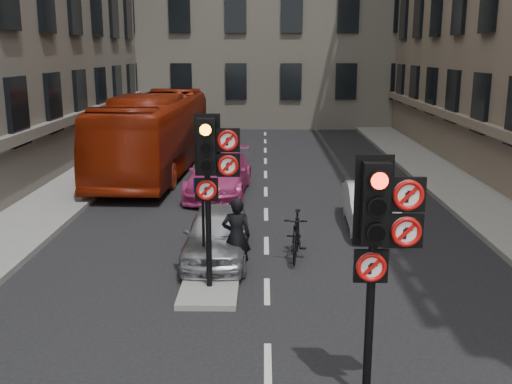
{
  "coord_description": "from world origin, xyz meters",
  "views": [
    {
      "loc": [
        -0.08,
        -6.68,
        4.93
      ],
      "look_at": [
        -0.2,
        3.06,
        2.6
      ],
      "focal_mm": 42.0,
      "sensor_mm": 36.0,
      "label": 1
    }
  ],
  "objects_px": {
    "car_pink": "(219,174)",
    "motorcyclist": "(236,236)",
    "car_silver": "(217,234)",
    "car_white": "(370,206)",
    "signal_near": "(380,230)",
    "bus_red": "(155,134)",
    "signal_far": "(212,164)",
    "motorcycle": "(296,235)",
    "info_sign": "(203,212)"
  },
  "relations": [
    {
      "from": "signal_far",
      "to": "car_silver",
      "type": "distance_m",
      "value": 2.89
    },
    {
      "from": "motorcycle",
      "to": "bus_red",
      "type": "bearing_deg",
      "value": 123.54
    },
    {
      "from": "car_pink",
      "to": "motorcyclist",
      "type": "distance_m",
      "value": 7.71
    },
    {
      "from": "car_silver",
      "to": "car_white",
      "type": "height_order",
      "value": "car_silver"
    },
    {
      "from": "car_pink",
      "to": "signal_far",
      "type": "bearing_deg",
      "value": -82.81
    },
    {
      "from": "bus_red",
      "to": "signal_far",
      "type": "bearing_deg",
      "value": -72.53
    },
    {
      "from": "car_white",
      "to": "motorcyclist",
      "type": "bearing_deg",
      "value": -132.09
    },
    {
      "from": "motorcyclist",
      "to": "info_sign",
      "type": "xyz_separation_m",
      "value": [
        -0.7,
        -0.27,
        0.63
      ]
    },
    {
      "from": "signal_near",
      "to": "bus_red",
      "type": "distance_m",
      "value": 17.51
    },
    {
      "from": "car_silver",
      "to": "bus_red",
      "type": "bearing_deg",
      "value": 108.02
    },
    {
      "from": "motorcycle",
      "to": "car_white",
      "type": "bearing_deg",
      "value": 55.76
    },
    {
      "from": "signal_near",
      "to": "info_sign",
      "type": "bearing_deg",
      "value": 121.19
    },
    {
      "from": "signal_far",
      "to": "car_white",
      "type": "distance_m",
      "value": 6.54
    },
    {
      "from": "bus_red",
      "to": "info_sign",
      "type": "distance_m",
      "value": 12.1
    },
    {
      "from": "signal_far",
      "to": "car_pink",
      "type": "xyz_separation_m",
      "value": [
        -0.51,
        8.66,
        -2.01
      ]
    },
    {
      "from": "info_sign",
      "to": "motorcyclist",
      "type": "bearing_deg",
      "value": 2.08
    },
    {
      "from": "car_pink",
      "to": "bus_red",
      "type": "height_order",
      "value": "bus_red"
    },
    {
      "from": "car_pink",
      "to": "motorcycle",
      "type": "xyz_separation_m",
      "value": [
        2.34,
        -6.54,
        -0.14
      ]
    },
    {
      "from": "info_sign",
      "to": "car_silver",
      "type": "bearing_deg",
      "value": 62.69
    },
    {
      "from": "signal_far",
      "to": "car_pink",
      "type": "bearing_deg",
      "value": 93.36
    },
    {
      "from": "bus_red",
      "to": "car_silver",
      "type": "bearing_deg",
      "value": -70.17
    },
    {
      "from": "motorcyclist",
      "to": "car_white",
      "type": "bearing_deg",
      "value": -139.22
    },
    {
      "from": "bus_red",
      "to": "motorcyclist",
      "type": "distance_m",
      "value": 12.07
    },
    {
      "from": "car_pink",
      "to": "info_sign",
      "type": "relative_size",
      "value": 2.23
    },
    {
      "from": "signal_far",
      "to": "car_white",
      "type": "bearing_deg",
      "value": 49.14
    },
    {
      "from": "car_pink",
      "to": "motorcyclist",
      "type": "relative_size",
      "value": 2.72
    },
    {
      "from": "signal_far",
      "to": "info_sign",
      "type": "bearing_deg",
      "value": 110.02
    },
    {
      "from": "motorcyclist",
      "to": "signal_far",
      "type": "bearing_deg",
      "value": 62.04
    },
    {
      "from": "bus_red",
      "to": "info_sign",
      "type": "relative_size",
      "value": 5.33
    },
    {
      "from": "info_sign",
      "to": "signal_near",
      "type": "bearing_deg",
      "value": -77.66
    },
    {
      "from": "car_white",
      "to": "motorcyclist",
      "type": "height_order",
      "value": "motorcyclist"
    },
    {
      "from": "car_pink",
      "to": "motorcyclist",
      "type": "xyz_separation_m",
      "value": [
        0.94,
        -7.65,
        0.19
      ]
    },
    {
      "from": "signal_far",
      "to": "signal_near",
      "type": "bearing_deg",
      "value": -56.98
    },
    {
      "from": "motorcycle",
      "to": "info_sign",
      "type": "height_order",
      "value": "info_sign"
    },
    {
      "from": "motorcycle",
      "to": "info_sign",
      "type": "bearing_deg",
      "value": -139.92
    },
    {
      "from": "motorcycle",
      "to": "motorcyclist",
      "type": "distance_m",
      "value": 1.82
    },
    {
      "from": "car_pink",
      "to": "motorcyclist",
      "type": "bearing_deg",
      "value": -79.15
    },
    {
      "from": "bus_red",
      "to": "motorcycle",
      "type": "distance_m",
      "value": 11.6
    },
    {
      "from": "motorcycle",
      "to": "info_sign",
      "type": "relative_size",
      "value": 0.86
    },
    {
      "from": "car_pink",
      "to": "info_sign",
      "type": "xyz_separation_m",
      "value": [
        0.24,
        -7.92,
        0.82
      ]
    },
    {
      "from": "car_white",
      "to": "info_sign",
      "type": "height_order",
      "value": "info_sign"
    },
    {
      "from": "car_white",
      "to": "motorcyclist",
      "type": "xyz_separation_m",
      "value": [
        -3.62,
        -3.68,
        0.27
      ]
    },
    {
      "from": "signal_near",
      "to": "signal_far",
      "type": "height_order",
      "value": "signal_far"
    },
    {
      "from": "signal_near",
      "to": "motorcyclist",
      "type": "relative_size",
      "value": 2.02
    },
    {
      "from": "signal_near",
      "to": "signal_far",
      "type": "relative_size",
      "value": 1.0
    },
    {
      "from": "car_silver",
      "to": "motorcycle",
      "type": "height_order",
      "value": "car_silver"
    },
    {
      "from": "car_silver",
      "to": "motorcyclist",
      "type": "distance_m",
      "value": 1.15
    },
    {
      "from": "signal_near",
      "to": "bus_red",
      "type": "height_order",
      "value": "signal_near"
    },
    {
      "from": "bus_red",
      "to": "motorcyclist",
      "type": "relative_size",
      "value": 6.51
    },
    {
      "from": "signal_far",
      "to": "info_sign",
      "type": "height_order",
      "value": "signal_far"
    }
  ]
}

